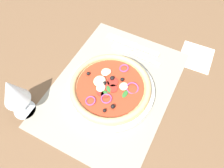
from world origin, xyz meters
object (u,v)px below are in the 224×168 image
object	(u,v)px
pizza	(110,86)
fork	(133,53)
napkin	(196,57)
plate	(110,90)
knife	(132,44)
wine_glass	(13,92)

from	to	relation	value
pizza	fork	world-z (taller)	pizza
fork	napkin	size ratio (longest dim) A/B	1.52
pizza	fork	bearing A→B (deg)	-0.49
plate	fork	xyz separation A→B (cm)	(16.96, -0.10, -0.52)
knife	wine_glass	size ratio (longest dim) A/B	1.34
plate	pizza	distance (cm)	1.83
pizza	wine_glass	bearing A→B (deg)	131.83
knife	wine_glass	xyz separation A→B (cm)	(-37.70, 17.33, 9.43)
pizza	knife	bearing A→B (deg)	5.17
pizza	knife	distance (cm)	20.74
fork	wine_glass	size ratio (longest dim) A/B	1.21
knife	wine_glass	distance (cm)	42.55
wine_glass	napkin	xyz separation A→B (cm)	(43.07, -39.08, -9.91)
pizza	plate	bearing A→B (deg)	-94.78
plate	pizza	bearing A→B (deg)	85.22
plate	napkin	world-z (taller)	plate
pizza	napkin	distance (cm)	32.77
wine_glass	napkin	world-z (taller)	wine_glass
napkin	pizza	bearing A→B (deg)	142.48
fork	plate	bearing A→B (deg)	91.69
fork	napkin	world-z (taller)	fork
plate	knife	size ratio (longest dim) A/B	1.35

